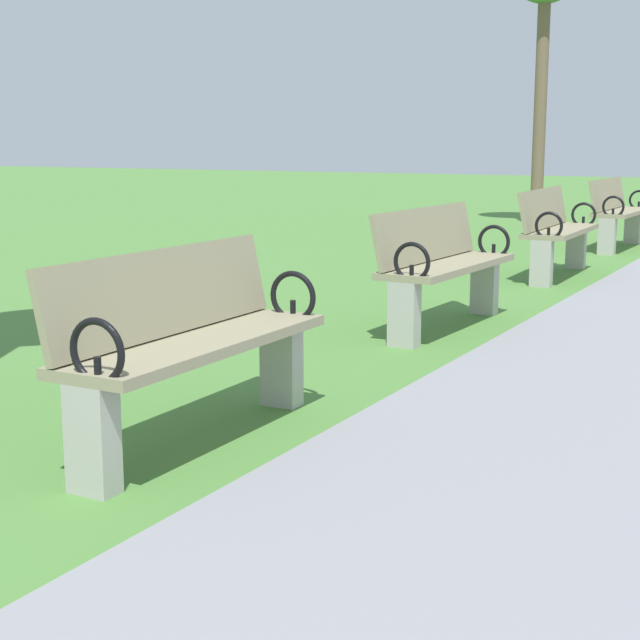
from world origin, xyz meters
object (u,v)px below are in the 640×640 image
object	(u,v)px
park_bench_3	(190,340)
park_bench_4	(442,264)
park_bench_6	(617,211)
park_bench_5	(556,230)

from	to	relation	value
park_bench_3	park_bench_4	xyz separation A→B (m)	(0.00, 3.16, 0.00)
park_bench_3	park_bench_6	size ratio (longest dim) A/B	1.00
park_bench_3	park_bench_6	xyz separation A→B (m)	(0.00, 9.27, 0.00)
park_bench_4	park_bench_6	distance (m)	6.12
park_bench_4	park_bench_5	bearing A→B (deg)	90.00
park_bench_4	park_bench_5	size ratio (longest dim) A/B	1.00
park_bench_6	park_bench_4	bearing A→B (deg)	-90.00
park_bench_5	park_bench_4	bearing A→B (deg)	-90.00
park_bench_5	park_bench_6	world-z (taller)	same
park_bench_4	park_bench_5	distance (m)	3.16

